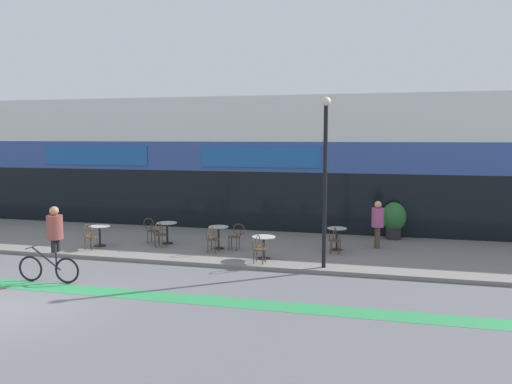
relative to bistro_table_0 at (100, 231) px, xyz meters
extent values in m
plane|color=#5B5B60|center=(1.07, -5.87, -0.64)|extent=(120.00, 120.00, 0.00)
cube|color=slate|center=(1.07, 1.38, -0.58)|extent=(40.00, 5.50, 0.12)
cube|color=silver|center=(1.07, 6.13, 2.14)|extent=(40.00, 4.00, 5.54)
cube|color=black|center=(1.07, 4.16, 0.68)|extent=(38.80, 0.10, 2.40)
cube|color=#334C93|center=(1.07, 4.18, 2.48)|extent=(39.20, 0.14, 1.20)
cube|color=#1E56A3|center=(-2.60, 4.11, 2.48)|extent=(4.93, 0.08, 0.84)
cube|color=#1E56A3|center=(4.74, 4.11, 2.48)|extent=(4.93, 0.08, 0.84)
cube|color=#2D844C|center=(1.07, -4.29, -0.63)|extent=(36.00, 0.70, 0.01)
cylinder|color=black|center=(0.00, 0.00, -0.50)|extent=(0.40, 0.40, 0.02)
cylinder|color=black|center=(0.00, 0.00, -0.17)|extent=(0.07, 0.07, 0.69)
cylinder|color=#ADA8A3|center=(0.00, 0.00, 0.19)|extent=(0.72, 0.72, 0.02)
cylinder|color=black|center=(2.13, 0.92, -0.50)|extent=(0.39, 0.39, 0.02)
cylinder|color=black|center=(2.13, 0.92, -0.15)|extent=(0.07, 0.07, 0.74)
cylinder|color=#ADA8A3|center=(2.13, 0.92, 0.23)|extent=(0.70, 0.70, 0.02)
cylinder|color=black|center=(4.16, 0.60, -0.50)|extent=(0.37, 0.37, 0.02)
cylinder|color=black|center=(4.16, 0.60, -0.15)|extent=(0.07, 0.07, 0.74)
cylinder|color=#ADA8A3|center=(4.16, 0.60, 0.24)|extent=(0.68, 0.68, 0.02)
cylinder|color=black|center=(5.97, -0.41, -0.50)|extent=(0.40, 0.40, 0.02)
cylinder|color=black|center=(5.97, -0.41, -0.17)|extent=(0.07, 0.07, 0.68)
cylinder|color=#ADA8A3|center=(5.97, -0.41, 0.18)|extent=(0.73, 0.73, 0.02)
cylinder|color=black|center=(8.09, 1.36, -0.50)|extent=(0.36, 0.36, 0.02)
cylinder|color=black|center=(8.09, 1.36, -0.15)|extent=(0.07, 0.07, 0.73)
cylinder|color=#ADA8A3|center=(8.09, 1.36, 0.23)|extent=(0.65, 0.65, 0.02)
cylinder|color=#4C3823|center=(0.00, -0.55, -0.08)|extent=(0.45, 0.45, 0.03)
cylinder|color=#4C3823|center=(-0.12, -0.39, -0.31)|extent=(0.03, 0.03, 0.42)
cylinder|color=#4C3823|center=(0.16, -0.43, -0.31)|extent=(0.03, 0.03, 0.42)
cylinder|color=#4C3823|center=(-0.16, -0.67, -0.31)|extent=(0.03, 0.03, 0.42)
cylinder|color=#4C3823|center=(0.12, -0.71, -0.31)|extent=(0.03, 0.03, 0.42)
torus|color=#4C3823|center=(-0.02, -0.72, 0.18)|extent=(0.08, 0.41, 0.41)
cylinder|color=#4C3823|center=(-0.19, -0.70, 0.05)|extent=(0.03, 0.03, 0.23)
cylinder|color=#4C3823|center=(0.15, -0.74, 0.05)|extent=(0.03, 0.03, 0.23)
cylinder|color=#4C3823|center=(2.13, 0.37, -0.08)|extent=(0.43, 0.43, 0.03)
cylinder|color=#4C3823|center=(2.00, 0.52, -0.31)|extent=(0.03, 0.03, 0.42)
cylinder|color=#4C3823|center=(2.28, 0.50, -0.31)|extent=(0.03, 0.03, 0.42)
cylinder|color=#4C3823|center=(1.98, 0.24, -0.31)|extent=(0.03, 0.03, 0.42)
cylinder|color=#4C3823|center=(2.26, 0.22, -0.31)|extent=(0.03, 0.03, 0.42)
torus|color=#4C3823|center=(2.11, 0.20, 0.18)|extent=(0.06, 0.41, 0.41)
cylinder|color=#4C3823|center=(1.94, 0.22, 0.05)|extent=(0.03, 0.03, 0.23)
cylinder|color=#4C3823|center=(2.28, 0.19, 0.05)|extent=(0.03, 0.03, 0.23)
cylinder|color=#4C3823|center=(1.58, 0.92, -0.08)|extent=(0.42, 0.42, 0.03)
cylinder|color=#4C3823|center=(1.73, 1.05, -0.31)|extent=(0.03, 0.03, 0.42)
cylinder|color=#4C3823|center=(1.71, 0.77, -0.31)|extent=(0.03, 0.03, 0.42)
cylinder|color=#4C3823|center=(1.45, 1.07, -0.31)|extent=(0.03, 0.03, 0.42)
cylinder|color=#4C3823|center=(1.43, 0.79, -0.31)|extent=(0.03, 0.03, 0.42)
torus|color=#4C3823|center=(1.41, 0.93, 0.18)|extent=(0.41, 0.05, 0.41)
cylinder|color=#4C3823|center=(1.42, 1.10, 0.05)|extent=(0.03, 0.03, 0.23)
cylinder|color=#4C3823|center=(1.40, 0.76, 0.05)|extent=(0.03, 0.03, 0.23)
cylinder|color=#4C3823|center=(4.16, 0.05, -0.08)|extent=(0.45, 0.45, 0.03)
cylinder|color=#4C3823|center=(4.04, 0.21, -0.31)|extent=(0.03, 0.03, 0.42)
cylinder|color=#4C3823|center=(4.31, 0.17, -0.31)|extent=(0.03, 0.03, 0.42)
cylinder|color=#4C3823|center=(4.00, -0.07, -0.31)|extent=(0.03, 0.03, 0.42)
cylinder|color=#4C3823|center=(4.28, -0.11, -0.31)|extent=(0.03, 0.03, 0.42)
torus|color=#4C3823|center=(4.13, -0.12, 0.18)|extent=(0.08, 0.41, 0.41)
cylinder|color=#4C3823|center=(3.97, -0.10, 0.05)|extent=(0.03, 0.03, 0.23)
cylinder|color=#4C3823|center=(4.30, -0.14, 0.05)|extent=(0.03, 0.03, 0.23)
cylinder|color=#4C3823|center=(4.71, 0.60, -0.08)|extent=(0.42, 0.42, 0.03)
cylinder|color=#4C3823|center=(4.56, 0.47, -0.31)|extent=(0.03, 0.03, 0.42)
cylinder|color=#4C3823|center=(4.57, 0.75, -0.31)|extent=(0.03, 0.03, 0.42)
cylinder|color=#4C3823|center=(4.84, 0.45, -0.31)|extent=(0.03, 0.03, 0.42)
cylinder|color=#4C3823|center=(4.85, 0.73, -0.31)|extent=(0.03, 0.03, 0.42)
torus|color=#4C3823|center=(4.88, 0.59, 0.18)|extent=(0.41, 0.05, 0.41)
cylinder|color=#4C3823|center=(4.87, 0.42, 0.05)|extent=(0.03, 0.03, 0.23)
cylinder|color=#4C3823|center=(4.88, 0.76, 0.05)|extent=(0.03, 0.03, 0.23)
cylinder|color=#4C3823|center=(5.97, -0.96, -0.08)|extent=(0.43, 0.43, 0.03)
cylinder|color=#4C3823|center=(5.84, -0.81, -0.31)|extent=(0.03, 0.03, 0.42)
cylinder|color=#4C3823|center=(6.12, -0.83, -0.31)|extent=(0.03, 0.03, 0.42)
cylinder|color=#4C3823|center=(5.82, -1.09, -0.31)|extent=(0.03, 0.03, 0.42)
cylinder|color=#4C3823|center=(6.10, -1.11, -0.31)|extent=(0.03, 0.03, 0.42)
torus|color=#4C3823|center=(5.95, -1.13, 0.18)|extent=(0.06, 0.41, 0.41)
cylinder|color=#4C3823|center=(5.78, -1.12, 0.05)|extent=(0.03, 0.03, 0.23)
cylinder|color=#4C3823|center=(6.12, -1.14, 0.05)|extent=(0.03, 0.03, 0.23)
cylinder|color=#4C3823|center=(8.09, 0.81, -0.08)|extent=(0.44, 0.44, 0.03)
cylinder|color=#4C3823|center=(7.96, 0.97, -0.31)|extent=(0.03, 0.03, 0.42)
cylinder|color=#4C3823|center=(8.24, 0.94, -0.31)|extent=(0.03, 0.03, 0.42)
cylinder|color=#4C3823|center=(7.93, 0.69, -0.31)|extent=(0.03, 0.03, 0.42)
cylinder|color=#4C3823|center=(8.21, 0.66, -0.31)|extent=(0.03, 0.03, 0.42)
torus|color=#4C3823|center=(8.07, 0.65, 0.18)|extent=(0.07, 0.41, 0.41)
cylinder|color=#4C3823|center=(7.90, 0.66, 0.05)|extent=(0.03, 0.03, 0.23)
cylinder|color=#4C3823|center=(8.24, 0.63, 0.05)|extent=(0.03, 0.03, 0.23)
cylinder|color=#232326|center=(9.99, 3.71, -0.28)|extent=(0.56, 0.56, 0.47)
ellipsoid|color=#28662D|center=(9.99, 3.71, 0.33)|extent=(0.89, 0.89, 1.07)
cylinder|color=black|center=(7.90, -1.00, 1.84)|extent=(0.12, 0.12, 4.71)
sphere|color=beige|center=(7.90, -1.00, 4.28)|extent=(0.26, 0.26, 0.26)
torus|color=black|center=(0.24, -3.90, -0.28)|extent=(0.71, 0.09, 0.70)
torus|color=black|center=(1.33, -3.84, -0.28)|extent=(0.71, 0.09, 0.70)
cylinder|color=black|center=(0.73, -3.87, 0.01)|extent=(0.84, 0.09, 0.63)
cylinder|color=black|center=(1.02, -3.85, -0.04)|extent=(0.04, 0.04, 0.49)
cylinder|color=black|center=(0.29, -3.89, 0.31)|extent=(0.05, 0.48, 0.03)
cylinder|color=black|center=(1.03, -3.93, 0.38)|extent=(0.15, 0.15, 0.35)
cylinder|color=black|center=(1.02, -3.77, 0.38)|extent=(0.15, 0.15, 0.35)
cylinder|color=brown|center=(1.02, -3.85, 0.88)|extent=(0.44, 0.44, 0.64)
sphere|color=#9E7051|center=(1.02, -3.85, 1.33)|extent=(0.24, 0.24, 0.24)
cylinder|color=#4C3D2D|center=(9.43, 1.91, -0.14)|extent=(0.18, 0.18, 0.74)
cylinder|color=#4C3D2D|center=(9.39, 2.07, -0.14)|extent=(0.18, 0.18, 0.74)
cylinder|color=#A84C7F|center=(9.41, 1.99, 0.55)|extent=(0.52, 0.52, 0.65)
sphere|color=tan|center=(9.41, 1.99, 0.99)|extent=(0.24, 0.24, 0.24)
camera|label=1|loc=(9.38, -15.31, 3.30)|focal=35.00mm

